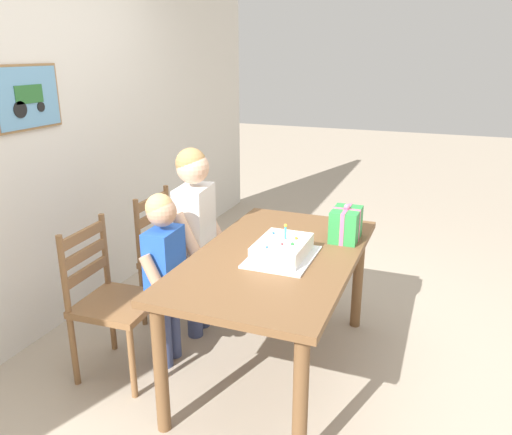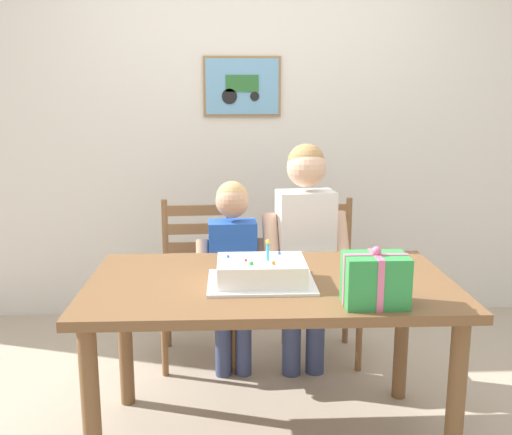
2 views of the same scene
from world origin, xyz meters
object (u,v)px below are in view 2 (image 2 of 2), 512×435
gift_box_red_large (375,280)px  chair_right (320,279)px  dining_table (270,302)px  child_younger (233,260)px  child_older (305,238)px  birthday_cake (261,272)px  chair_left (198,280)px

gift_box_red_large → chair_right: size_ratio=0.26×
dining_table → chair_right: size_ratio=1.67×
gift_box_red_large → child_younger: 1.10m
dining_table → gift_box_red_large: size_ratio=6.47×
gift_box_red_large → child_older: child_older is taller
birthday_cake → dining_table: bearing=49.9°
dining_table → chair_right: chair_right is taller
birthday_cake → gift_box_red_large: size_ratio=1.85×
birthday_cake → chair_right: size_ratio=0.48×
chair_left → child_older: 0.71m
birthday_cake → child_younger: child_younger is taller
birthday_cake → gift_box_red_large: (0.41, -0.26, 0.05)m
dining_table → gift_box_red_large: (0.37, -0.31, 0.19)m
birthday_cake → child_older: size_ratio=0.35×
chair_left → child_younger: 0.37m
dining_table → child_younger: 0.65m
chair_right → child_younger: (-0.51, -0.25, 0.19)m
child_older → birthday_cake: bearing=-111.6°
birthday_cake → gift_box_red_large: gift_box_red_large is taller
birthday_cake → chair_left: 1.04m
dining_table → birthday_cake: (-0.04, -0.05, 0.15)m
chair_right → chair_left: bearing=-180.0°
child_older → child_younger: child_older is taller
birthday_cake → child_older: child_older is taller
birthday_cake → chair_left: birthday_cake is taller
gift_box_red_large → chair_right: gift_box_red_large is taller
chair_right → child_older: 0.42m
birthday_cake → child_younger: 0.71m
birthday_cake → child_younger: bearing=99.6°
chair_left → chair_right: size_ratio=1.00×
chair_right → child_younger: bearing=-153.7°
chair_right → child_older: (-0.12, -0.25, 0.31)m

